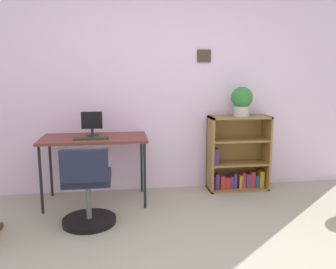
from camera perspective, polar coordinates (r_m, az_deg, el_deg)
The scene contains 7 objects.
wall_back at distance 4.26m, azimuth -1.97°, elevation 7.83°, with size 5.20×0.12×2.56m.
desk at distance 3.90m, azimuth -12.15°, elevation -1.22°, with size 1.16×0.61×0.75m.
monitor at distance 3.96m, azimuth -12.54°, elevation 1.83°, with size 0.23×0.14×0.27m.
keyboard at distance 3.76m, azimuth -12.66°, elevation -0.63°, with size 0.37×0.12×0.02m, color #2B301A.
office_chair at distance 3.38m, azimuth -13.23°, elevation -9.20°, with size 0.52×0.55×0.80m.
bookshelf_low at distance 4.42m, azimuth 11.36°, elevation -3.76°, with size 0.75×0.30×0.93m.
potted_plant_on_shelf at distance 4.26m, azimuth 12.20°, elevation 5.58°, with size 0.26×0.26×0.36m.
Camera 1 is at (-0.46, -2.09, 1.45)m, focal length 36.62 mm.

